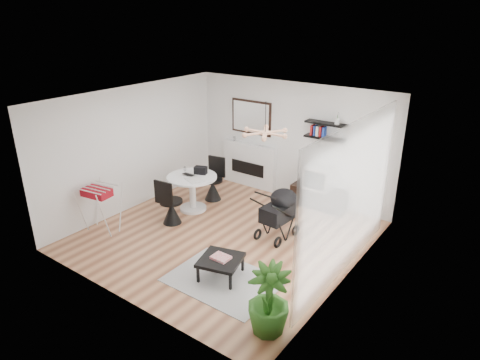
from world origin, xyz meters
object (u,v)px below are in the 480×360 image
Objects in this scene: dining_table at (192,188)px; coffee_table at (221,260)px; crt_tv at (319,178)px; fireplace at (249,160)px; potted_plant at (269,300)px; tv_console at (318,198)px; drying_rack at (101,208)px; stroller at (279,215)px.

dining_table is 1.34× the size of coffee_table.
crt_tv is at bearing 88.67° from coffee_table.
potted_plant is (3.24, -4.21, -0.16)m from fireplace.
drying_rack is (-3.00, -3.56, 0.28)m from tv_console.
crt_tv is 0.53× the size of dining_table.
drying_rack is 1.19× the size of coffee_table.
potted_plant reaches higher than drying_rack.
dining_table is at bearing -173.21° from stroller.
fireplace is at bearing 175.59° from crt_tv.
potted_plant is (1.28, -2.40, 0.06)m from stroller.
coffee_table is 1.49m from potted_plant.
stroller is (-0.03, -1.66, 0.23)m from tv_console.
coffee_table is (-0.08, -3.42, -0.40)m from crt_tv.
tv_console is 1.51× the size of coffee_table.
drying_rack is at bearing -114.11° from dining_table.
drying_rack is at bearing -130.15° from tv_console.
tv_console is 3.42m from coffee_table.
stroller is at bearing 118.06° from potted_plant.
dining_table is 1.12× the size of drying_rack.
fireplace is 2.07× the size of potted_plant.
dining_table reaches higher than tv_console.
stroller is (-0.02, -1.66, -0.26)m from crt_tv.
coffee_table is at bearing -5.71° from drying_rack.
fireplace is at bearing 175.71° from tv_console.
drying_rack is 3.53m from stroller.
drying_rack is 0.91× the size of stroller.
coffee_table is (1.91, -3.57, -0.37)m from fireplace.
fireplace is 1.75× the size of tv_console.
tv_console is 2.15× the size of crt_tv.
dining_table is (-2.20, -1.76, 0.30)m from tv_console.
potted_plant is (1.33, -0.63, 0.21)m from coffee_table.
fireplace reaches higher than drying_rack.
stroller is (1.96, -1.81, -0.23)m from fireplace.
tv_console is 4.25m from potted_plant.
crt_tv is 1.68m from stroller.
drying_rack is at bearing -143.20° from stroller.
tv_console is 1.16× the size of stroller.
potted_plant is at bearing -33.74° from dining_table.
dining_table is 1.02× the size of stroller.
fireplace reaches higher than coffee_table.
stroller is 2.72m from potted_plant.
crt_tv is 3.44m from coffee_table.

